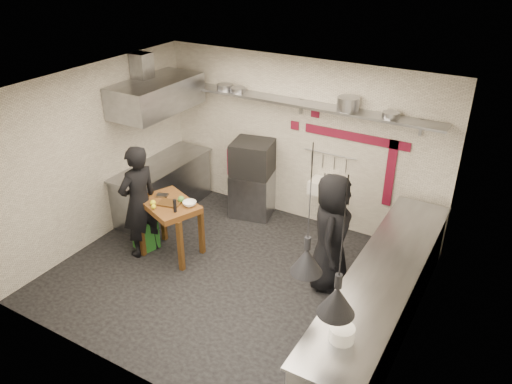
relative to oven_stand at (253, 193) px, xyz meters
The scene contains 47 objects.
floor 1.95m from the oven_stand, 67.75° to the right, with size 5.00×5.00×0.00m, color black.
ceiling 3.06m from the oven_stand, 67.75° to the right, with size 5.00×5.00×0.00m, color beige.
wall_back 1.28m from the oven_stand, 25.13° to the left, with size 5.00×0.04×2.80m, color white.
wall_front 4.05m from the oven_stand, 79.43° to the right, with size 5.00×0.04×2.80m, color white.
wall_left 2.70m from the oven_stand, 135.28° to the right, with size 0.04×4.20×2.80m, color white.
wall_right 3.81m from the oven_stand, 28.68° to the right, with size 0.04×4.20×2.80m, color white.
red_band_horiz 2.13m from the oven_stand, 10.78° to the left, with size 1.70×0.02×0.14m, color maroon.
red_band_vert 2.43m from the oven_stand, ahead, with size 0.14×0.02×1.10m, color maroon.
red_tile_a 1.86m from the oven_stand, 18.14° to the left, with size 0.14×0.02×0.14m, color maroon.
red_tile_b 1.46m from the oven_stand, 27.13° to the left, with size 0.14×0.02×0.14m, color maroon.
back_shelf 1.87m from the oven_stand, 12.37° to the left, with size 4.60×0.34×0.04m, color gray.
shelf_bracket_left 2.03m from the oven_stand, 165.35° to the left, with size 0.04×0.06×0.24m, color gray.
shelf_bracket_mid 1.80m from the oven_stand, 23.14° to the left, with size 0.04×0.06×0.24m, color gray.
shelf_bracket_right 3.10m from the oven_stand, ahead, with size 0.04×0.06×0.24m, color gray.
pan_far_left 1.90m from the oven_stand, 165.94° to the left, with size 0.26×0.26×0.09m, color gray.
pan_mid_left 1.82m from the oven_stand, 156.66° to the left, with size 0.26×0.26×0.07m, color gray.
stock_pot 2.41m from the oven_stand, ahead, with size 0.33×0.33×0.20m, color gray.
pan_right 2.84m from the oven_stand, ahead, with size 0.25×0.25×0.08m, color gray.
oven_stand is the anchor object (origin of this frame).
combi_oven 0.69m from the oven_stand, 50.61° to the right, with size 0.67×0.62×0.58m, color black.
oven_door 0.76m from the oven_stand, 92.95° to the right, with size 0.53×0.03×0.46m, color maroon.
oven_glass 0.75m from the oven_stand, 99.46° to the right, with size 0.38×0.02×0.34m, color black.
hand_sink 1.34m from the oven_stand, ahead, with size 0.46×0.34×0.22m, color white.
sink_tap 1.40m from the oven_stand, ahead, with size 0.03×0.03×0.14m, color gray.
sink_drain 1.28m from the oven_stand, ahead, with size 0.06×0.06×0.66m, color gray.
utensil_rail 1.60m from the oven_stand, 13.20° to the left, with size 0.02×0.02×0.90m, color gray.
counter_right 3.37m from the oven_stand, 31.54° to the right, with size 0.70×3.80×0.90m, color gray.
counter_right_top 3.41m from the oven_stand, 31.54° to the right, with size 0.76×3.90×0.03m, color gray.
plate_stack 4.24m from the oven_stand, 47.42° to the right, with size 0.25×0.25×0.15m, color white.
small_bowl_right 4.20m from the oven_stand, 47.39° to the right, with size 0.20×0.20×0.05m, color white.
counter_left 1.60m from the oven_stand, 153.52° to the right, with size 0.70×1.90×0.90m, color gray.
counter_left_top 1.68m from the oven_stand, 153.52° to the right, with size 0.76×2.00×0.03m, color gray.
extractor_hood 2.34m from the oven_stand, 152.70° to the right, with size 0.78×1.60×0.50m, color gray.
hood_duct 2.79m from the oven_stand, 156.40° to the right, with size 0.28×0.28×0.50m, color gray.
green_bin 2.02m from the oven_stand, 117.01° to the right, with size 0.32×0.32×0.50m, color #1F5E1E.
prep_table 1.78m from the oven_stand, 104.12° to the right, with size 0.92×0.64×0.92m, color brown, non-canonical shape.
cutting_board 1.88m from the oven_stand, 102.48° to the right, with size 0.32×0.22×0.03m, color #4D3014.
pepper_mill 2.01m from the oven_stand, 95.13° to the right, with size 0.05×0.05×0.20m, color black.
lemon_a 2.07m from the oven_stand, 106.87° to the right, with size 0.08×0.08×0.08m, color yellow.
lemon_b 2.13m from the oven_stand, 104.02° to the right, with size 0.07×0.07×0.07m, color yellow.
veg_ball 1.74m from the oven_stand, 99.63° to the right, with size 0.10×0.10×0.10m, color #4F8D38.
steel_tray 1.83m from the oven_stand, 111.50° to the right, with size 0.17×0.12×0.03m, color gray.
bowl 1.74m from the oven_stand, 93.67° to the right, with size 0.20×0.20×0.06m, color white.
heat_lamp_near 3.97m from the oven_stand, 50.54° to the right, with size 0.34×0.34×1.45m, color black, non-canonical shape.
heat_lamp_far 4.63m from the oven_stand, 49.25° to the right, with size 0.35×0.35×1.41m, color black, non-canonical shape.
chef_left 2.15m from the oven_stand, 114.05° to the right, with size 0.66×0.43×1.80m, color black.
chef_right 2.35m from the oven_stand, 31.77° to the right, with size 0.84×0.55×1.73m, color black.
Camera 1 is at (3.24, -4.94, 4.51)m, focal length 35.00 mm.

